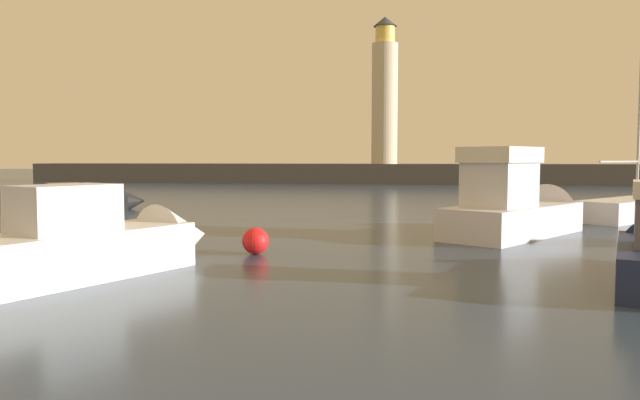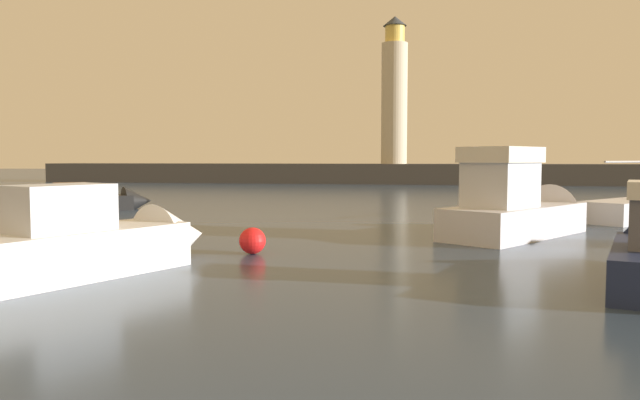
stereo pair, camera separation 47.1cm
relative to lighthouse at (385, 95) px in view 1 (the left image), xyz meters
The scene contains 8 objects.
ground_plane 32.77m from the lighthouse, 86.14° to the right, with size 220.00×220.00×0.00m, color #2D3D51.
breakwater 8.58m from the lighthouse, ahead, with size 82.54×5.01×2.10m, color #423F3D.
lighthouse is the anchor object (origin of this frame).
motorboat_3 43.92m from the lighthouse, 80.21° to the right, with size 6.41×7.85×3.58m.
motorboat_4 52.54m from the lighthouse, 93.95° to the right, with size 4.45×6.86×2.43m.
motorboat_5 39.42m from the lighthouse, 109.45° to the right, with size 5.43×5.05×1.80m.
sailboat_moored 39.64m from the lighthouse, 70.74° to the right, with size 5.77×6.31×9.92m.
mooring_buoy 49.41m from the lighthouse, 91.09° to the right, with size 0.75×0.75×0.75m, color red.
Camera 1 is at (1.41, -2.27, 2.67)m, focal length 34.23 mm.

